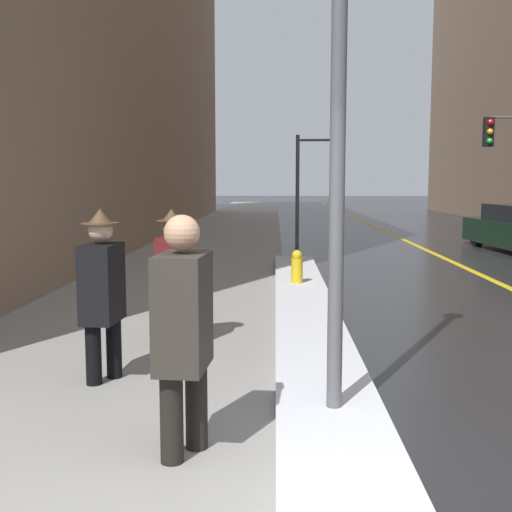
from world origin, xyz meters
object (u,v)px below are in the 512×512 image
pedestrian_in_glasses (184,325)px  fire_hydrant (297,270)px  pedestrian_with_shoulder_bag (173,273)px  traffic_light_far (502,149)px  lamp_post (340,15)px  pedestrian_in_fedora (102,289)px  traffic_light_near (322,167)px

pedestrian_in_glasses → fire_hydrant: bearing=176.1°
pedestrian_in_glasses → pedestrian_with_shoulder_bag: 2.95m
traffic_light_far → pedestrian_with_shoulder_bag: size_ratio=2.52×
pedestrian_in_glasses → traffic_light_far: bearing=158.9°
lamp_post → traffic_light_far: 16.81m
pedestrian_in_fedora → pedestrian_with_shoulder_bag: size_ratio=1.04×
traffic_light_near → traffic_light_far: 5.95m
traffic_light_far → lamp_post: bearing=63.9°
pedestrian_in_fedora → fire_hydrant: bearing=163.6°
lamp_post → pedestrian_in_glasses: 2.54m
traffic_light_far → pedestrian_in_glasses: 17.99m
traffic_light_near → pedestrian_in_glasses: (-1.98, -14.49, -1.38)m
pedestrian_in_glasses → pedestrian_in_fedora: (-1.00, 1.62, -0.03)m
fire_hydrant → lamp_post: bearing=-89.2°
pedestrian_in_fedora → fire_hydrant: 5.67m
traffic_light_near → fire_hydrant: traffic_light_near is taller
lamp_post → traffic_light_far: size_ratio=1.31×
traffic_light_near → pedestrian_in_glasses: size_ratio=1.92×
lamp_post → traffic_light_far: lamp_post is taller
pedestrian_in_fedora → traffic_light_near: bearing=171.3°
pedestrian_with_shoulder_bag → fire_hydrant: (1.54, 4.00, -0.52)m
pedestrian_in_glasses → pedestrian_with_shoulder_bag: (-0.54, 2.90, -0.06)m
pedestrian_in_fedora → fire_hydrant: (2.00, 5.28, -0.55)m
lamp_post → traffic_light_near: bearing=86.3°
traffic_light_near → traffic_light_far: traffic_light_far is taller
traffic_light_near → pedestrian_with_shoulder_bag: traffic_light_near is taller
traffic_light_near → pedestrian_with_shoulder_bag: size_ratio=2.02×
traffic_light_near → pedestrian_in_glasses: traffic_light_near is taller
fire_hydrant → traffic_light_far: bearing=54.2°
traffic_light_near → pedestrian_in_fedora: 13.29m
lamp_post → traffic_light_near: 13.86m
lamp_post → traffic_light_near: size_ratio=1.63×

